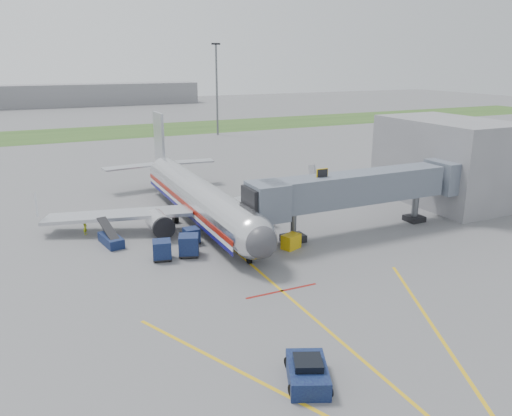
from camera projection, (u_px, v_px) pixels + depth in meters
name	position (u px, v px, depth m)	size (l,w,h in m)	color
ground	(259.00, 271.00, 41.24)	(400.00, 400.00, 0.00)	#565659
grass_strip	(98.00, 133.00, 119.34)	(300.00, 25.00, 0.01)	#2D4C1E
apron_markings	(305.00, 310.00, 34.82)	(21.52, 50.00, 0.01)	gold
airliner	(199.00, 197.00, 53.72)	(32.10, 35.67, 10.25)	silver
jet_bridge	(354.00, 189.00, 49.54)	(25.30, 4.00, 6.90)	slate
terminal	(446.00, 161.00, 60.70)	(10.00, 16.00, 10.00)	slate
light_mast_right	(217.00, 87.00, 113.42)	(2.00, 0.44, 20.40)	#595B60
distant_terminal	(36.00, 96.00, 183.55)	(120.00, 14.00, 8.00)	slate
pushback_tug	(308.00, 373.00, 26.90)	(3.29, 3.98, 1.43)	#0B0D34
baggage_cart_a	(191.00, 236.00, 47.33)	(1.44, 1.44, 1.52)	#0B0D34
baggage_cart_b	(189.00, 245.00, 44.31)	(2.27, 2.27, 1.91)	#0B0D34
baggage_cart_c	(162.00, 250.00, 43.46)	(1.92, 1.92, 1.74)	#0B0D34
belt_loader	(111.00, 239.00, 47.13)	(1.99, 4.44, 2.10)	#0B0D34
ground_power_cart	(291.00, 242.00, 46.13)	(2.00, 1.70, 1.36)	#C39B0B
ramp_worker	(85.00, 227.00, 49.81)	(0.54, 0.35, 1.47)	#B8CC18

